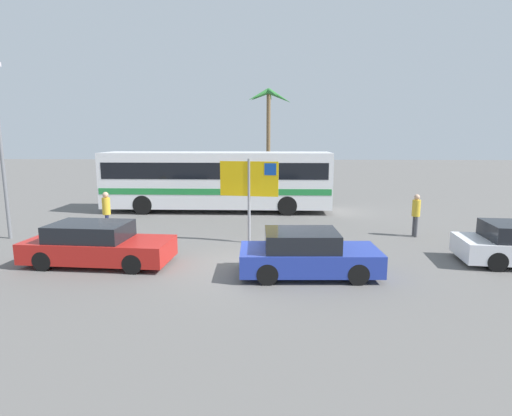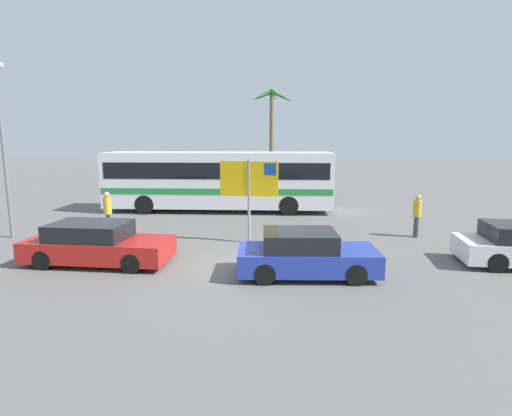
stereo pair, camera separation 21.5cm
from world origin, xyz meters
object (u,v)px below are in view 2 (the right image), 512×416
at_px(ferry_sign, 250,182).
at_px(pedestrian_crossing_lot, 108,209).
at_px(car_red, 97,244).
at_px(pedestrian_near_sign, 417,212).
at_px(car_blue, 305,254).
at_px(bus_front_coach, 219,178).

distance_m(ferry_sign, pedestrian_crossing_lot, 6.14).
xyz_separation_m(car_red, pedestrian_near_sign, (11.33, 4.06, 0.38)).
relative_size(pedestrian_near_sign, pedestrian_crossing_lot, 0.96).
bearing_deg(car_red, ferry_sign, 34.67).
bearing_deg(pedestrian_crossing_lot, car_blue, -49.06).
bearing_deg(bus_front_coach, pedestrian_near_sign, -32.23).
distance_m(ferry_sign, car_blue, 4.41).
bearing_deg(bus_front_coach, car_blue, -69.12).
distance_m(ferry_sign, car_red, 5.75).
distance_m(ferry_sign, pedestrian_near_sign, 6.85).
bearing_deg(car_red, pedestrian_near_sign, 23.57).
height_order(bus_front_coach, pedestrian_crossing_lot, bus_front_coach).
bearing_deg(pedestrian_crossing_lot, car_red, -90.65).
distance_m(bus_front_coach, pedestrian_near_sign, 10.37).
xyz_separation_m(ferry_sign, pedestrian_crossing_lot, (-5.92, 0.99, -1.26)).
height_order(ferry_sign, pedestrian_crossing_lot, ferry_sign).
relative_size(bus_front_coach, pedestrian_crossing_lot, 6.74).
height_order(bus_front_coach, car_blue, bus_front_coach).
distance_m(bus_front_coach, ferry_sign, 7.11).
bearing_deg(ferry_sign, car_red, -141.40).
height_order(pedestrian_near_sign, pedestrian_crossing_lot, pedestrian_crossing_lot).
bearing_deg(bus_front_coach, ferry_sign, -72.45).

